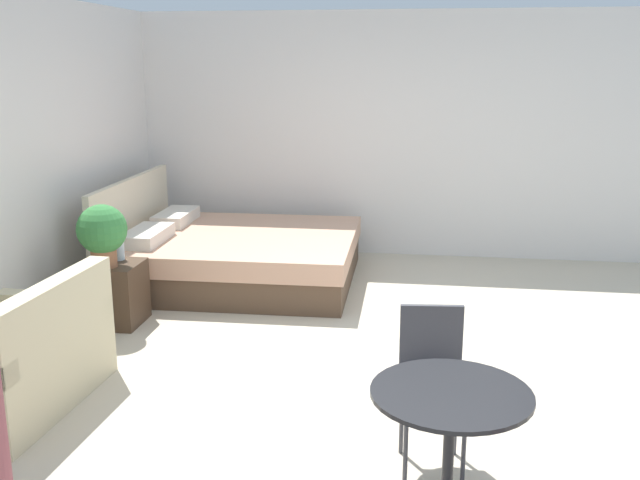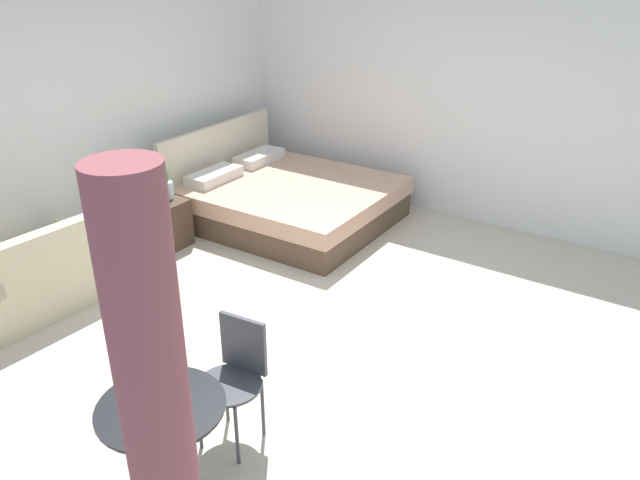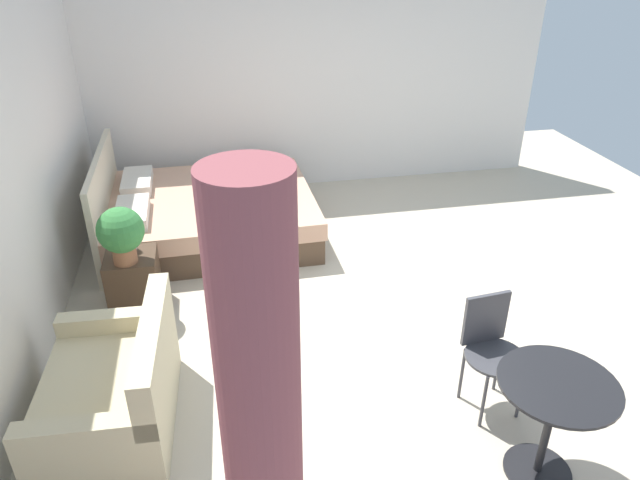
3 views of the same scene
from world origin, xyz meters
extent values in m
cube|color=beige|center=(0.00, 0.00, -0.01)|extent=(9.07, 8.92, 0.02)
cube|color=silver|center=(0.00, 2.96, 1.33)|extent=(9.07, 0.12, 2.67)
cube|color=silver|center=(3.03, 0.00, 1.33)|extent=(0.12, 5.92, 2.67)
cube|color=brown|center=(1.72, 1.49, 0.14)|extent=(1.95, 2.20, 0.29)
cube|color=tan|center=(1.72, 1.49, 0.38)|extent=(1.99, 2.24, 0.19)
cube|color=beige|center=(1.71, 2.61, 0.50)|extent=(1.98, 0.09, 1.01)
cube|color=silver|center=(1.29, 2.29, 0.54)|extent=(0.69, 0.33, 0.12)
cube|color=silver|center=(2.13, 2.30, 0.54)|extent=(0.69, 0.33, 0.12)
cube|color=beige|center=(-1.08, 2.30, 0.21)|extent=(1.28, 0.90, 0.42)
cube|color=beige|center=(-1.10, 1.95, 0.62)|extent=(1.24, 0.20, 0.41)
cube|color=beige|center=(-0.53, 2.27, 0.49)|extent=(0.18, 0.85, 0.14)
cube|color=#473323|center=(0.41, 2.25, 0.26)|extent=(0.45, 0.45, 0.52)
cylinder|color=#935B3D|center=(0.31, 2.27, 0.59)|extent=(0.20, 0.20, 0.14)
sphere|color=#387F3D|center=(0.31, 2.27, 0.83)|extent=(0.40, 0.40, 0.40)
cylinder|color=silver|center=(0.53, 2.25, 0.61)|extent=(0.11, 0.11, 0.19)
cylinder|color=black|center=(-2.04, -0.40, 0.36)|extent=(0.05, 0.05, 0.72)
cylinder|color=black|center=(-2.04, -0.40, 0.73)|extent=(0.71, 0.71, 0.02)
cylinder|color=#3F3F44|center=(-1.61, -0.21, 0.22)|extent=(0.02, 0.02, 0.45)
cylinder|color=#3F3F44|center=(-1.58, -0.51, 0.22)|extent=(0.02, 0.02, 0.45)
cylinder|color=#3F3F44|center=(-1.31, -0.18, 0.22)|extent=(0.02, 0.02, 0.45)
cylinder|color=#3F3F44|center=(-1.28, -0.48, 0.22)|extent=(0.02, 0.02, 0.45)
cylinder|color=#3F3F44|center=(-1.44, -0.34, 0.46)|extent=(0.46, 0.46, 0.02)
cube|color=#3F3F44|center=(-1.27, -0.32, 0.66)|extent=(0.06, 0.34, 0.39)
camera|label=1|loc=(-4.93, -0.24, 2.12)|focal=40.12mm
camera|label=2|loc=(-3.76, -2.60, 2.99)|focal=35.05mm
camera|label=3|loc=(-4.29, 1.47, 3.06)|focal=32.52mm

